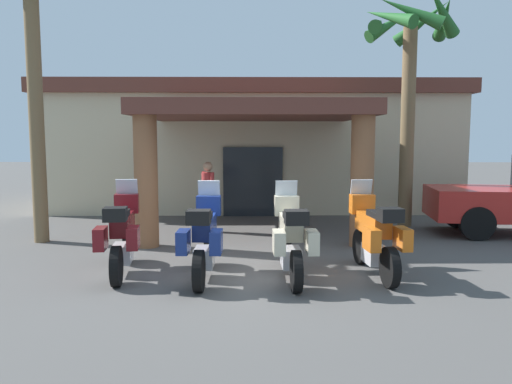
{
  "coord_description": "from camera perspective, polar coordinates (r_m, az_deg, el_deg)",
  "views": [
    {
      "loc": [
        0.29,
        -8.77,
        2.4
      ],
      "look_at": [
        0.15,
        2.26,
        1.2
      ],
      "focal_mm": 35.5,
      "sensor_mm": 36.0,
      "label": 1
    }
  ],
  "objects": [
    {
      "name": "motorcycle_maroon",
      "position": [
        9.17,
        -14.87,
        -4.69
      ],
      "size": [
        0.81,
        2.21,
        1.61
      ],
      "rotation": [
        0.0,
        0.0,
        1.71
      ],
      "color": "black",
      "rests_on": "ground_plane"
    },
    {
      "name": "motorcycle_blue",
      "position": [
        8.63,
        -5.86,
        -5.19
      ],
      "size": [
        0.7,
        2.21,
        1.61
      ],
      "rotation": [
        0.0,
        0.0,
        1.57
      ],
      "color": "black",
      "rests_on": "ground_plane"
    },
    {
      "name": "pedestrian",
      "position": [
        12.84,
        -5.43,
        0.09
      ],
      "size": [
        0.35,
        0.45,
        1.78
      ],
      "rotation": [
        0.0,
        0.0,
        0.62
      ],
      "color": "#3F334C",
      "rests_on": "ground_plane"
    },
    {
      "name": "motorcycle_cream",
      "position": [
        8.58,
        3.98,
        -5.24
      ],
      "size": [
        0.72,
        2.21,
        1.61
      ],
      "rotation": [
        0.0,
        0.0,
        1.63
      ],
      "color": "black",
      "rests_on": "ground_plane"
    },
    {
      "name": "motel_building",
      "position": [
        17.82,
        -0.41,
        5.33
      ],
      "size": [
        13.73,
        10.55,
        4.16
      ],
      "rotation": [
        0.0,
        0.0,
        0.03
      ],
      "color": "beige",
      "rests_on": "ground_plane"
    },
    {
      "name": "palm_tree_near_portico",
      "position": [
        14.28,
        16.91,
        14.61
      ],
      "size": [
        2.56,
        2.54,
        6.17
      ],
      "color": "brown",
      "rests_on": "ground_plane"
    },
    {
      "name": "ground_plane",
      "position": [
        9.1,
        -1.15,
        -9.09
      ],
      "size": [
        80.0,
        80.0,
        0.0
      ],
      "primitive_type": "plane",
      "color": "#514F4C"
    },
    {
      "name": "palm_tree_roadside",
      "position": [
        12.75,
        -23.81,
        17.07
      ],
      "size": [
        2.03,
        2.02,
        6.56
      ],
      "color": "brown",
      "rests_on": "ground_plane"
    },
    {
      "name": "motorcycle_orange",
      "position": [
        9.04,
        13.28,
        -4.8
      ],
      "size": [
        0.75,
        2.21,
        1.61
      ],
      "rotation": [
        0.0,
        0.0,
        1.68
      ],
      "color": "black",
      "rests_on": "ground_plane"
    }
  ]
}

